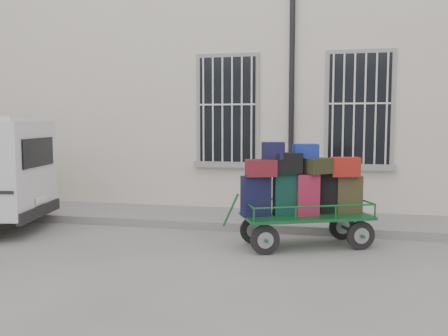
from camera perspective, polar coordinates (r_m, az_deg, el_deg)
ground at (r=7.90m, az=-1.41°, el=-9.34°), size 80.00×80.00×0.00m
building at (r=13.08m, az=4.57°, el=9.67°), size 24.00×5.15×6.00m
sidewalk at (r=9.98m, az=1.71°, el=-5.81°), size 24.00×1.70×0.15m
luggage_cart at (r=8.03m, az=9.06°, el=-2.82°), size 2.35×1.64×1.68m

